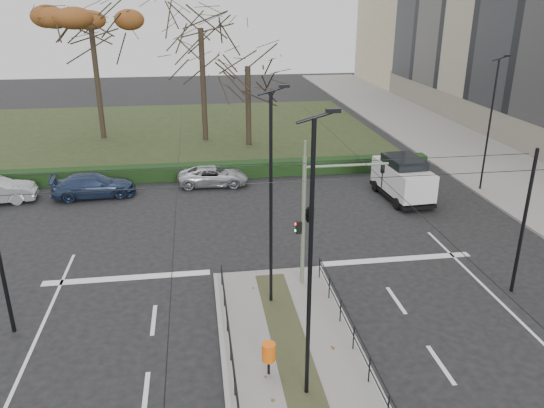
{
  "coord_description": "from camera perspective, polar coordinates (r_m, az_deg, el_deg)",
  "views": [
    {
      "loc": [
        -2.81,
        -15.23,
        11.08
      ],
      "look_at": [
        0.39,
        6.4,
        2.64
      ],
      "focal_mm": 35.0,
      "sensor_mm": 36.0,
      "label": 1
    }
  ],
  "objects": [
    {
      "name": "white_van",
      "position": [
        32.15,
        13.88,
        2.8
      ],
      "size": [
        2.46,
        4.97,
        2.55
      ],
      "color": "silver",
      "rests_on": "ground"
    },
    {
      "name": "bare_tree_center",
      "position": [
        44.02,
        -7.65,
        17.42
      ],
      "size": [
        7.59,
        7.59,
        11.88
      ],
      "color": "black",
      "rests_on": "park"
    },
    {
      "name": "bare_tree_near",
      "position": [
        42.32,
        -2.62,
        13.97
      ],
      "size": [
        5.98,
        5.98,
        8.24
      ],
      "color": "black",
      "rests_on": "park"
    },
    {
      "name": "streetlamp_median_near",
      "position": [
        14.39,
        4.2,
        -6.38
      ],
      "size": [
        0.71,
        0.14,
        8.49
      ],
      "color": "black",
      "rests_on": "median_island"
    },
    {
      "name": "hedge",
      "position": [
        35.59,
        -13.18,
        3.24
      ],
      "size": [
        38.0,
        1.0,
        1.0
      ],
      "primitive_type": "cube",
      "color": "black",
      "rests_on": "ground"
    },
    {
      "name": "litter_bin",
      "position": [
        16.95,
        -0.36,
        -15.69
      ],
      "size": [
        0.43,
        0.43,
        1.11
      ],
      "color": "black",
      "rests_on": "median_island"
    },
    {
      "name": "parked_car_third",
      "position": [
        33.47,
        -18.62,
        1.9
      ],
      "size": [
        5.0,
        2.39,
        1.4
      ],
      "primitive_type": "imported",
      "rotation": [
        0.0,
        0.0,
        1.66
      ],
      "color": "#21304F",
      "rests_on": "ground"
    },
    {
      "name": "traffic_light",
      "position": [
        20.94,
        4.25,
        -0.81
      ],
      "size": [
        3.67,
        2.11,
        5.4
      ],
      "color": "#68755A",
      "rests_on": "median_island"
    },
    {
      "name": "median_railing",
      "position": [
        16.42,
        3.4,
        -16.93
      ],
      "size": [
        4.14,
        13.24,
        0.92
      ],
      "color": "black",
      "rests_on": "median_island"
    },
    {
      "name": "rust_tree",
      "position": [
        46.53,
        -18.89,
        17.55
      ],
      "size": [
        8.81,
        8.81,
        11.79
      ],
      "color": "black",
      "rests_on": "park"
    },
    {
      "name": "ground",
      "position": [
        19.04,
        1.72,
        -14.49
      ],
      "size": [
        140.0,
        140.0,
        0.0
      ],
      "primitive_type": "plane",
      "color": "black",
      "rests_on": "ground"
    },
    {
      "name": "parked_car_fourth",
      "position": [
        33.95,
        -6.32,
        3.01
      ],
      "size": [
        4.5,
        2.26,
        1.22
      ],
      "primitive_type": "imported",
      "rotation": [
        0.0,
        0.0,
        1.52
      ],
      "color": "#ADB0B5",
      "rests_on": "ground"
    },
    {
      "name": "sidewalk_east",
      "position": [
        44.05,
        20.2,
        5.32
      ],
      "size": [
        8.0,
        90.0,
        0.14
      ],
      "primitive_type": "cube",
      "color": "slate",
      "rests_on": "ground"
    },
    {
      "name": "park",
      "position": [
        48.61,
        -12.05,
        7.53
      ],
      "size": [
        38.0,
        26.0,
        0.1
      ],
      "primitive_type": "cube",
      "color": "#253018",
      "rests_on": "ground"
    },
    {
      "name": "streetlamp_median_far",
      "position": [
        19.12,
        -0.06,
        0.51
      ],
      "size": [
        0.69,
        0.14,
        8.29
      ],
      "color": "black",
      "rests_on": "median_island"
    },
    {
      "name": "median_island",
      "position": [
        17.07,
        3.26,
        -19.13
      ],
      "size": [
        4.4,
        15.0,
        0.14
      ],
      "primitive_type": "cube",
      "color": "slate",
      "rests_on": "ground"
    },
    {
      "name": "catenary",
      "position": [
        18.72,
        0.97,
        -3.06
      ],
      "size": [
        20.0,
        34.0,
        6.0
      ],
      "color": "black",
      "rests_on": "ground"
    },
    {
      "name": "streetlamp_sidewalk",
      "position": [
        34.29,
        22.39,
        7.98
      ],
      "size": [
        0.67,
        0.14,
        8.02
      ],
      "color": "black",
      "rests_on": "sidewalk_east"
    }
  ]
}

